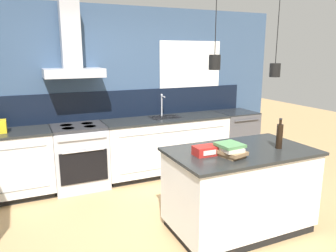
{
  "coord_description": "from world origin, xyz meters",
  "views": [
    {
      "loc": [
        -1.4,
        -2.92,
        1.92
      ],
      "look_at": [
        0.19,
        0.58,
        1.05
      ],
      "focal_mm": 35.0,
      "sensor_mm": 36.0,
      "label": 1
    }
  ],
  "objects_px": {
    "red_supply_box": "(205,151)",
    "bottle_on_island": "(279,136)",
    "book_stack": "(230,150)",
    "oven_range": "(80,157)",
    "dishwasher": "(234,137)"
  },
  "relations": [
    {
      "from": "dishwasher",
      "to": "red_supply_box",
      "type": "distance_m",
      "value": 2.62
    },
    {
      "from": "book_stack",
      "to": "red_supply_box",
      "type": "height_order",
      "value": "book_stack"
    },
    {
      "from": "oven_range",
      "to": "dishwasher",
      "type": "relative_size",
      "value": 1.0
    },
    {
      "from": "oven_range",
      "to": "bottle_on_island",
      "type": "height_order",
      "value": "bottle_on_island"
    },
    {
      "from": "dishwasher",
      "to": "red_supply_box",
      "type": "relative_size",
      "value": 3.87
    },
    {
      "from": "oven_range",
      "to": "book_stack",
      "type": "distance_m",
      "value": 2.39
    },
    {
      "from": "book_stack",
      "to": "red_supply_box",
      "type": "bearing_deg",
      "value": 146.32
    },
    {
      "from": "oven_range",
      "to": "dishwasher",
      "type": "distance_m",
      "value": 2.68
    },
    {
      "from": "red_supply_box",
      "to": "book_stack",
      "type": "bearing_deg",
      "value": -33.68
    },
    {
      "from": "oven_range",
      "to": "red_supply_box",
      "type": "xyz_separation_m",
      "value": [
        0.94,
        -1.9,
        0.5
      ]
    },
    {
      "from": "oven_range",
      "to": "book_stack",
      "type": "xyz_separation_m",
      "value": [
        1.14,
        -2.03,
        0.52
      ]
    },
    {
      "from": "red_supply_box",
      "to": "bottle_on_island",
      "type": "bearing_deg",
      "value": -8.22
    },
    {
      "from": "dishwasher",
      "to": "book_stack",
      "type": "xyz_separation_m",
      "value": [
        -1.54,
        -2.04,
        0.52
      ]
    },
    {
      "from": "oven_range",
      "to": "bottle_on_island",
      "type": "xyz_separation_m",
      "value": [
        1.78,
        -2.02,
        0.59
      ]
    },
    {
      "from": "bottle_on_island",
      "to": "dishwasher",
      "type": "bearing_deg",
      "value": 66.08
    }
  ]
}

